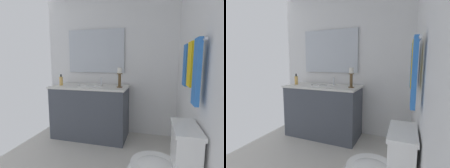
% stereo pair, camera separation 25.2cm
% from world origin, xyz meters
% --- Properties ---
extents(wall_back, '(2.46, 0.04, 2.45)m').
position_xyz_m(wall_back, '(0.00, 1.14, 1.23)').
color(wall_back, white).
rests_on(wall_back, ground).
extents(wall_left, '(0.04, 2.28, 2.45)m').
position_xyz_m(wall_left, '(-1.23, 0.00, 1.23)').
color(wall_left, white).
rests_on(wall_left, ground).
extents(vanity_cabinet, '(0.58, 1.22, 0.85)m').
position_xyz_m(vanity_cabinet, '(-0.91, -0.23, 0.42)').
color(vanity_cabinet, '#474C56').
rests_on(vanity_cabinet, ground).
extents(sink_basin, '(0.40, 0.40, 0.24)m').
position_xyz_m(sink_basin, '(-0.91, -0.23, 0.81)').
color(sink_basin, white).
rests_on(sink_basin, vanity_cabinet).
extents(mirror, '(0.02, 1.00, 0.73)m').
position_xyz_m(mirror, '(-1.19, -0.23, 1.41)').
color(mirror, silver).
extents(candle_holder_tall, '(0.09, 0.09, 0.30)m').
position_xyz_m(candle_holder_tall, '(-0.87, 0.26, 1.00)').
color(candle_holder_tall, brown).
rests_on(candle_holder_tall, vanity_cabinet).
extents(soap_bottle, '(0.06, 0.06, 0.18)m').
position_xyz_m(soap_bottle, '(-0.85, -0.72, 0.92)').
color(soap_bottle, '#E5B259').
rests_on(soap_bottle, vanity_cabinet).
extents(towel_bar, '(0.69, 0.02, 0.02)m').
position_xyz_m(towel_bar, '(0.01, 1.08, 1.38)').
color(towel_bar, silver).
extents(towel_near_vanity, '(0.16, 0.03, 0.40)m').
position_xyz_m(towel_near_vanity, '(-0.22, 1.06, 1.19)').
color(towel_near_vanity, blue).
rests_on(towel_near_vanity, towel_bar).
extents(towel_center, '(0.15, 0.03, 0.38)m').
position_xyz_m(towel_center, '(0.01, 1.06, 1.21)').
color(towel_center, yellow).
rests_on(towel_center, towel_bar).
extents(towel_near_corner, '(0.13, 0.03, 0.48)m').
position_xyz_m(towel_near_corner, '(0.24, 1.06, 1.15)').
color(towel_near_corner, blue).
rests_on(towel_near_corner, towel_bar).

